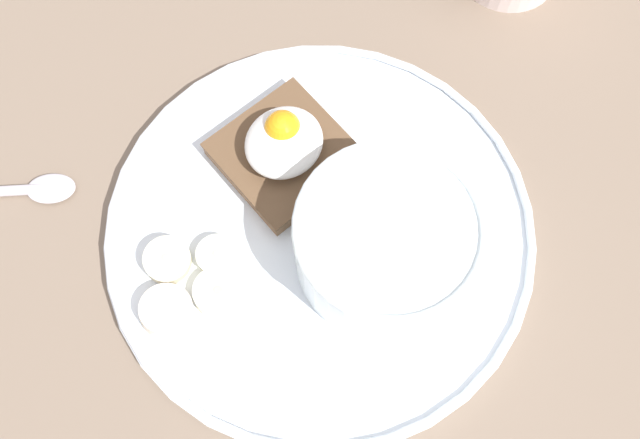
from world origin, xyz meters
The scene contains 10 objects.
ground_plane centered at (0.00, 0.00, 1.00)cm, with size 120.00×120.00×2.00cm, color #776454.
plate centered at (0.00, 0.00, 2.80)cm, with size 30.70×30.70×1.60cm.
oatmeal_bowl centered at (-1.18, 4.66, 6.14)cm, with size 12.32×12.32×6.33cm.
toast_slice centered at (-2.61, -5.45, 3.87)cm, with size 10.12×10.12×1.56cm.
poached_egg centered at (-2.69, -5.53, 5.96)cm, with size 5.82×5.33×3.39cm.
banana_slice_front centered at (6.22, -4.11, 3.58)cm, with size 4.06×4.06×1.23cm.
banana_slice_left centered at (11.30, -4.07, 3.78)cm, with size 4.67×4.57×1.84cm.
banana_slice_back centered at (8.67, -6.49, 3.74)cm, with size 3.54×3.66×1.66cm.
banana_slice_right centered at (8.05, -2.27, 3.60)cm, with size 5.01×4.99×1.40cm.
spoon centered at (11.73, -19.33, 2.40)cm, with size 9.14×9.64×0.80cm.
Camera 1 is at (13.31, 11.01, 50.66)cm, focal length 40.00 mm.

